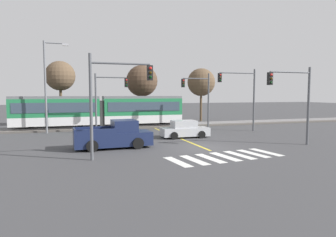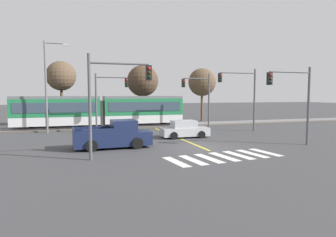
% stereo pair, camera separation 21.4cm
% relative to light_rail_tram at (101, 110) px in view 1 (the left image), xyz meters
% --- Properties ---
extents(ground_plane, '(200.00, 200.00, 0.00)m').
position_rel_light_rail_tram_xyz_m(ground_plane, '(5.72, -14.82, -2.05)').
color(ground_plane, '#3D3D3F').
extents(track_bed, '(120.00, 4.00, 0.18)m').
position_rel_light_rail_tram_xyz_m(track_bed, '(5.72, 0.01, -1.96)').
color(track_bed, '#56514C').
rests_on(track_bed, ground).
extents(rail_near, '(120.00, 0.08, 0.10)m').
position_rel_light_rail_tram_xyz_m(rail_near, '(5.72, -0.71, -1.82)').
color(rail_near, '#939399').
rests_on(rail_near, track_bed).
extents(rail_far, '(120.00, 0.08, 0.10)m').
position_rel_light_rail_tram_xyz_m(rail_far, '(5.72, 0.73, -1.82)').
color(rail_far, '#939399').
rests_on(rail_far, track_bed).
extents(light_rail_tram, '(18.50, 2.64, 3.43)m').
position_rel_light_rail_tram_xyz_m(light_rail_tram, '(0.00, 0.00, 0.00)').
color(light_rail_tram, silver).
rests_on(light_rail_tram, track_bed).
extents(crosswalk_stripe_0, '(0.92, 2.85, 0.01)m').
position_rel_light_rail_tram_xyz_m(crosswalk_stripe_0, '(2.45, -18.44, -2.04)').
color(crosswalk_stripe_0, silver).
rests_on(crosswalk_stripe_0, ground).
extents(crosswalk_stripe_1, '(0.92, 2.85, 0.01)m').
position_rel_light_rail_tram_xyz_m(crosswalk_stripe_1, '(3.54, -18.30, -2.04)').
color(crosswalk_stripe_1, silver).
rests_on(crosswalk_stripe_1, ground).
extents(crosswalk_stripe_2, '(0.92, 2.85, 0.01)m').
position_rel_light_rail_tram_xyz_m(crosswalk_stripe_2, '(4.63, -18.15, -2.04)').
color(crosswalk_stripe_2, silver).
rests_on(crosswalk_stripe_2, ground).
extents(crosswalk_stripe_3, '(0.92, 2.85, 0.01)m').
position_rel_light_rail_tram_xyz_m(crosswalk_stripe_3, '(5.72, -18.01, -2.04)').
color(crosswalk_stripe_3, silver).
rests_on(crosswalk_stripe_3, ground).
extents(crosswalk_stripe_4, '(0.92, 2.85, 0.01)m').
position_rel_light_rail_tram_xyz_m(crosswalk_stripe_4, '(6.81, -17.87, -2.04)').
color(crosswalk_stripe_4, silver).
rests_on(crosswalk_stripe_4, ground).
extents(crosswalk_stripe_5, '(0.92, 2.85, 0.01)m').
position_rel_light_rail_tram_xyz_m(crosswalk_stripe_5, '(7.90, -17.73, -2.04)').
color(crosswalk_stripe_5, silver).
rests_on(crosswalk_stripe_5, ground).
extents(crosswalk_stripe_6, '(0.92, 2.85, 0.01)m').
position_rel_light_rail_tram_xyz_m(crosswalk_stripe_6, '(8.99, -17.59, -2.04)').
color(crosswalk_stripe_6, silver).
rests_on(crosswalk_stripe_6, ground).
extents(lane_centre_line, '(0.20, 14.02, 0.01)m').
position_rel_light_rail_tram_xyz_m(lane_centre_line, '(5.72, -9.00, -2.05)').
color(lane_centre_line, gold).
rests_on(lane_centre_line, ground).
extents(sedan_crossing, '(4.25, 2.02, 1.52)m').
position_rel_light_rail_tram_xyz_m(sedan_crossing, '(6.32, -9.61, -1.35)').
color(sedan_crossing, '#B7BABF').
rests_on(sedan_crossing, ground).
extents(pickup_truck, '(5.46, 2.37, 1.98)m').
position_rel_light_rail_tram_xyz_m(pickup_truck, '(-0.30, -12.90, -1.21)').
color(pickup_truck, '#192347').
rests_on(pickup_truck, ground).
extents(traffic_light_far_right, '(3.25, 0.38, 6.10)m').
position_rel_light_rail_tram_xyz_m(traffic_light_far_right, '(10.15, -4.25, 1.88)').
color(traffic_light_far_right, '#515459').
rests_on(traffic_light_far_right, ground).
extents(traffic_light_near_right, '(3.75, 0.38, 5.85)m').
position_rel_light_rail_tram_xyz_m(traffic_light_near_right, '(12.53, -16.05, 1.83)').
color(traffic_light_near_right, '#515459').
rests_on(traffic_light_near_right, ground).
extents(traffic_light_mid_right, '(4.25, 0.38, 6.41)m').
position_rel_light_rail_tram_xyz_m(traffic_light_mid_right, '(13.50, -7.40, 2.20)').
color(traffic_light_mid_right, '#515459').
rests_on(traffic_light_mid_right, ground).
extents(traffic_light_far_left, '(3.25, 0.38, 5.83)m').
position_rel_light_rail_tram_xyz_m(traffic_light_far_left, '(0.20, -4.34, 1.81)').
color(traffic_light_far_left, '#515459').
rests_on(traffic_light_far_left, ground).
extents(traffic_light_near_left, '(3.75, 0.38, 6.15)m').
position_rel_light_rail_tram_xyz_m(traffic_light_near_left, '(-0.90, -16.49, 1.97)').
color(traffic_light_near_left, '#515459').
rests_on(traffic_light_near_left, ground).
extents(street_lamp_west, '(2.32, 0.28, 8.96)m').
position_rel_light_rail_tram_xyz_m(street_lamp_west, '(-5.30, -2.73, 3.03)').
color(street_lamp_west, slate).
rests_on(street_lamp_west, ground).
extents(bare_tree_far_west, '(3.49, 3.49, 7.74)m').
position_rel_light_rail_tram_xyz_m(bare_tree_far_west, '(-4.31, 3.69, 3.90)').
color(bare_tree_far_west, brown).
rests_on(bare_tree_far_west, ground).
extents(bare_tree_west, '(4.26, 4.26, 7.76)m').
position_rel_light_rail_tram_xyz_m(bare_tree_west, '(6.09, 5.83, 3.56)').
color(bare_tree_west, brown).
rests_on(bare_tree_west, ground).
extents(bare_tree_east, '(3.92, 3.92, 7.48)m').
position_rel_light_rail_tram_xyz_m(bare_tree_east, '(14.49, 4.94, 3.44)').
color(bare_tree_east, brown).
rests_on(bare_tree_east, ground).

